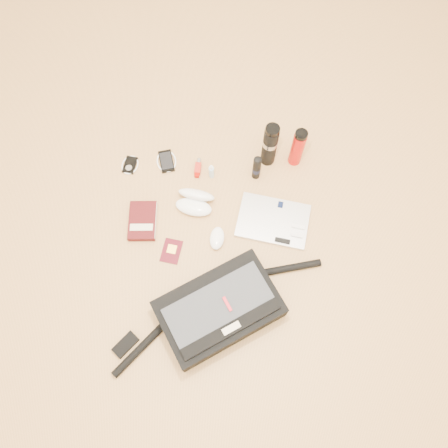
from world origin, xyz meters
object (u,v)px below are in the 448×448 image
object	(u,v)px
thermos_black	(270,145)
thermos_red	(298,148)
messenger_bag	(219,309)
laptop	(273,221)
book	(143,221)

from	to	relation	value
thermos_black	thermos_red	bearing A→B (deg)	-5.95
messenger_bag	laptop	xyz separation A→B (m)	(0.29, 0.41, -0.05)
book	thermos_red	world-z (taller)	thermos_red
messenger_bag	thermos_red	world-z (taller)	thermos_red
messenger_bag	laptop	bearing A→B (deg)	30.62
laptop	thermos_black	distance (m)	0.36
laptop	thermos_black	bearing A→B (deg)	105.07
laptop	book	bearing A→B (deg)	-167.28
book	thermos_red	bearing A→B (deg)	24.38
laptop	thermos_black	size ratio (longest dim) A/B	1.39
laptop	book	distance (m)	0.61
thermos_red	messenger_bag	bearing A→B (deg)	-120.32
laptop	thermos_red	xyz separation A→B (m)	(0.14, 0.33, 0.11)
messenger_bag	book	size ratio (longest dim) A/B	4.67
messenger_bag	book	distance (m)	0.56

